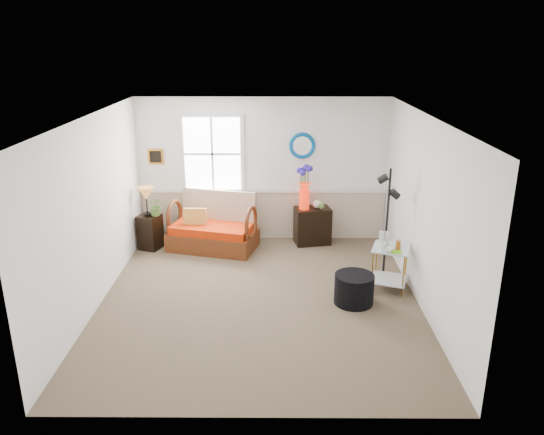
{
  "coord_description": "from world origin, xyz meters",
  "views": [
    {
      "loc": [
        0.22,
        -6.82,
        3.57
      ],
      "look_at": [
        0.18,
        0.25,
        1.16
      ],
      "focal_mm": 35.0,
      "sensor_mm": 36.0,
      "label": 1
    }
  ],
  "objects_px": {
    "loveseat": "(213,222)",
    "ottoman": "(354,289)",
    "cabinet": "(312,226)",
    "lamp_stand": "(150,232)",
    "side_table": "(390,268)",
    "floor_lamp": "(387,226)"
  },
  "relations": [
    {
      "from": "cabinet",
      "to": "loveseat",
      "type": "bearing_deg",
      "value": 177.41
    },
    {
      "from": "loveseat",
      "to": "ottoman",
      "type": "relative_size",
      "value": 2.68
    },
    {
      "from": "side_table",
      "to": "ottoman",
      "type": "relative_size",
      "value": 1.18
    },
    {
      "from": "lamp_stand",
      "to": "ottoman",
      "type": "bearing_deg",
      "value": -31.54
    },
    {
      "from": "loveseat",
      "to": "ottoman",
      "type": "height_order",
      "value": "loveseat"
    },
    {
      "from": "cabinet",
      "to": "ottoman",
      "type": "bearing_deg",
      "value": -90.16
    },
    {
      "from": "cabinet",
      "to": "side_table",
      "type": "relative_size",
      "value": 1.02
    },
    {
      "from": "side_table",
      "to": "ottoman",
      "type": "distance_m",
      "value": 0.75
    },
    {
      "from": "side_table",
      "to": "floor_lamp",
      "type": "xyz_separation_m",
      "value": [
        -0.02,
        0.31,
        0.56
      ]
    },
    {
      "from": "cabinet",
      "to": "floor_lamp",
      "type": "distance_m",
      "value": 1.91
    },
    {
      "from": "floor_lamp",
      "to": "ottoman",
      "type": "bearing_deg",
      "value": -110.26
    },
    {
      "from": "cabinet",
      "to": "floor_lamp",
      "type": "xyz_separation_m",
      "value": [
        1.0,
        -1.53,
        0.55
      ]
    },
    {
      "from": "cabinet",
      "to": "side_table",
      "type": "distance_m",
      "value": 2.11
    },
    {
      "from": "lamp_stand",
      "to": "floor_lamp",
      "type": "relative_size",
      "value": 0.35
    },
    {
      "from": "loveseat",
      "to": "floor_lamp",
      "type": "xyz_separation_m",
      "value": [
        2.78,
        -1.28,
        0.4
      ]
    },
    {
      "from": "lamp_stand",
      "to": "side_table",
      "type": "relative_size",
      "value": 0.94
    },
    {
      "from": "loveseat",
      "to": "ottoman",
      "type": "distance_m",
      "value": 3.03
    },
    {
      "from": "floor_lamp",
      "to": "loveseat",
      "type": "bearing_deg",
      "value": 171.35
    },
    {
      "from": "lamp_stand",
      "to": "floor_lamp",
      "type": "distance_m",
      "value": 4.13
    },
    {
      "from": "lamp_stand",
      "to": "side_table",
      "type": "xyz_separation_m",
      "value": [
        3.91,
        -1.58,
        0.02
      ]
    },
    {
      "from": "ottoman",
      "to": "cabinet",
      "type": "bearing_deg",
      "value": 100.73
    },
    {
      "from": "lamp_stand",
      "to": "ottoman",
      "type": "distance_m",
      "value": 3.9
    }
  ]
}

